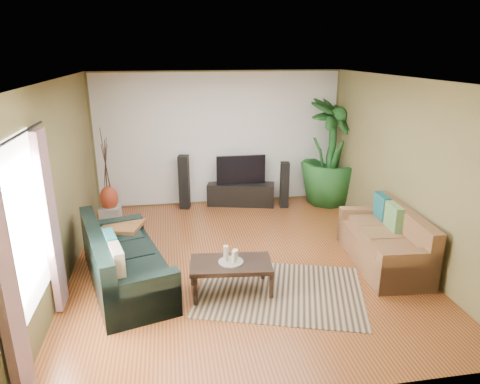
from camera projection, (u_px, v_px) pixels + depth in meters
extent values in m
plane|color=brown|center=(242.00, 261.00, 6.55)|extent=(5.50, 5.50, 0.00)
plane|color=white|center=(242.00, 79.00, 5.70)|extent=(5.50, 5.50, 0.00)
plane|color=brown|center=(219.00, 139.00, 8.70)|extent=(5.00, 0.00, 5.00)
plane|color=brown|center=(299.00, 268.00, 3.55)|extent=(5.00, 0.00, 5.00)
plane|color=brown|center=(59.00, 185.00, 5.73)|extent=(0.00, 5.50, 5.50)
plane|color=brown|center=(404.00, 169.00, 6.52)|extent=(0.00, 5.50, 5.50)
plane|color=white|center=(219.00, 139.00, 8.69)|extent=(4.90, 0.00, 4.90)
plane|color=white|center=(23.00, 228.00, 4.22)|extent=(0.00, 1.80, 1.80)
cube|color=gray|center=(6.00, 290.00, 3.60)|extent=(0.08, 0.35, 2.20)
cube|color=gray|center=(51.00, 223.00, 5.01)|extent=(0.08, 0.35, 2.20)
cylinder|color=black|center=(13.00, 138.00, 3.94)|extent=(0.03, 1.90, 0.03)
cube|color=black|center=(126.00, 256.00, 5.78)|extent=(1.43, 2.26, 0.85)
cube|color=brown|center=(384.00, 237.00, 6.35)|extent=(0.95, 1.86, 0.85)
cube|color=#A1805E|center=(280.00, 291.00, 5.72)|extent=(2.54, 2.12, 0.01)
cube|color=black|center=(231.00, 277.00, 5.66)|extent=(1.11, 0.68, 0.43)
cylinder|color=gray|center=(231.00, 262.00, 5.59)|extent=(0.33, 0.33, 0.01)
cylinder|color=beige|center=(226.00, 253.00, 5.57)|extent=(0.07, 0.07, 0.21)
cylinder|color=beige|center=(234.00, 257.00, 5.53)|extent=(0.07, 0.07, 0.16)
cylinder|color=beige|center=(235.00, 254.00, 5.63)|extent=(0.07, 0.07, 0.13)
cube|color=black|center=(241.00, 194.00, 8.88)|extent=(1.43, 0.73, 0.46)
cube|color=black|center=(241.00, 170.00, 8.71)|extent=(1.00, 0.05, 0.59)
cube|color=black|center=(184.00, 182.00, 8.60)|extent=(0.24, 0.26, 1.09)
cube|color=black|center=(284.00, 185.00, 8.67)|extent=(0.19, 0.21, 0.94)
imported|color=#174519|center=(331.00, 153.00, 8.75)|extent=(1.70, 1.70, 2.16)
cylinder|color=black|center=(328.00, 195.00, 9.04)|extent=(0.40, 0.40, 0.31)
cube|color=gray|center=(111.00, 216.00, 7.86)|extent=(0.37, 0.37, 0.35)
ellipsoid|color=maroon|center=(109.00, 198.00, 7.75)|extent=(0.32, 0.32, 0.45)
cube|color=brown|center=(124.00, 241.00, 6.54)|extent=(0.68, 0.68, 0.57)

